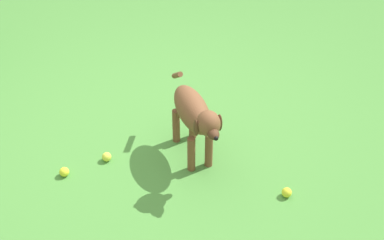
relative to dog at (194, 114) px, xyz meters
name	(u,v)px	position (x,y,z in m)	size (l,w,h in m)	color
ground	(162,132)	(0.25, 0.27, -0.37)	(14.00, 14.00, 0.00)	#478438
dog	(194,114)	(0.00, 0.00, 0.00)	(0.77, 0.43, 0.57)	brown
tennis_ball_0	(64,172)	(-0.29, 0.85, -0.34)	(0.07, 0.07, 0.07)	yellow
tennis_ball_1	(107,157)	(-0.11, 0.61, -0.34)	(0.07, 0.07, 0.07)	#CDD73F
tennis_ball_2	(287,192)	(-0.32, -0.64, -0.34)	(0.07, 0.07, 0.07)	#CED22D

